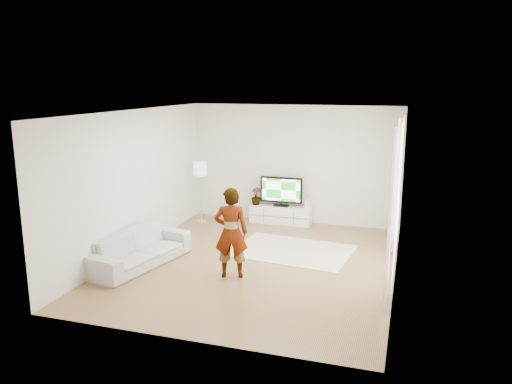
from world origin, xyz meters
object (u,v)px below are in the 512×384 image
(floor_lamp, at_px, (200,171))
(television, at_px, (281,190))
(rug, at_px, (292,250))
(sofa, at_px, (139,249))
(player, at_px, (231,233))
(media_console, at_px, (281,215))

(floor_lamp, bearing_deg, television, 14.70)
(rug, height_order, sofa, sofa)
(television, height_order, player, player)
(rug, xyz_separation_m, player, (-0.70, -1.64, 0.79))
(television, relative_size, rug, 0.44)
(floor_lamp, bearing_deg, sofa, -88.59)
(television, height_order, sofa, television)
(television, distance_m, player, 3.55)
(player, relative_size, floor_lamp, 1.07)
(player, relative_size, sofa, 0.74)
(media_console, xyz_separation_m, player, (0.04, -3.53, 0.59))
(floor_lamp, bearing_deg, rug, -28.76)
(media_console, relative_size, sofa, 0.69)
(floor_lamp, bearing_deg, player, -58.19)
(sofa, height_order, floor_lamp, floor_lamp)
(television, distance_m, rug, 2.20)
(media_console, distance_m, player, 3.58)
(media_console, xyz_separation_m, rug, (0.73, -1.89, -0.20))
(player, xyz_separation_m, floor_lamp, (-1.90, 3.07, 0.44))
(sofa, distance_m, floor_lamp, 3.18)
(media_console, height_order, floor_lamp, floor_lamp)
(rug, xyz_separation_m, sofa, (-2.52, -1.61, 0.31))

